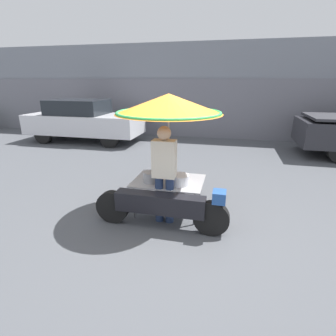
# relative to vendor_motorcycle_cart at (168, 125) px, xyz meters

# --- Properties ---
(ground_plane) EXTENTS (36.00, 36.00, 0.00)m
(ground_plane) POSITION_rel_vendor_motorcycle_cart_xyz_m (0.26, -0.35, -1.64)
(ground_plane) COLOR #4C4F54
(shopfront_building) EXTENTS (28.00, 2.06, 3.80)m
(shopfront_building) POSITION_rel_vendor_motorcycle_cart_xyz_m (0.26, 7.95, 0.25)
(shopfront_building) COLOR gray
(shopfront_building) RESTS_ON ground
(vendor_motorcycle_cart) EXTENTS (2.24, 1.80, 2.13)m
(vendor_motorcycle_cart) POSITION_rel_vendor_motorcycle_cart_xyz_m (0.00, 0.00, 0.00)
(vendor_motorcycle_cart) COLOR black
(vendor_motorcycle_cart) RESTS_ON ground
(vendor_person) EXTENTS (0.38, 0.22, 1.66)m
(vendor_person) POSITION_rel_vendor_motorcycle_cart_xyz_m (0.01, -0.30, -0.70)
(vendor_person) COLOR navy
(vendor_person) RESTS_ON ground
(parked_car) EXTENTS (4.48, 1.72, 1.63)m
(parked_car) POSITION_rel_vendor_motorcycle_cart_xyz_m (-4.66, 5.06, -0.80)
(parked_car) COLOR black
(parked_car) RESTS_ON ground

